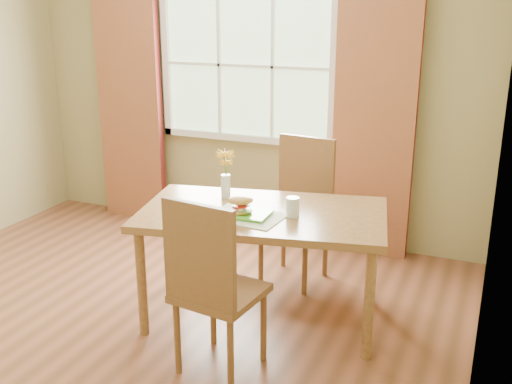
{
  "coord_description": "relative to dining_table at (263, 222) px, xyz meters",
  "views": [
    {
      "loc": [
        2.11,
        -2.9,
        2.03
      ],
      "look_at": [
        0.73,
        0.37,
        0.89
      ],
      "focal_mm": 42.0,
      "sensor_mm": 36.0,
      "label": 1
    }
  ],
  "objects": [
    {
      "name": "room",
      "position": [
        -0.75,
        -0.42,
        0.67
      ],
      "size": [
        4.24,
        3.84,
        2.74
      ],
      "color": "brown",
      "rests_on": "ground"
    },
    {
      "name": "water_glass",
      "position": [
        0.21,
        -0.02,
        0.14
      ],
      "size": [
        0.08,
        0.08,
        0.12
      ],
      "color": "silver",
      "rests_on": "dining_table"
    },
    {
      "name": "chair_near",
      "position": [
        -0.01,
        -0.71,
        -0.1
      ],
      "size": [
        0.49,
        0.49,
        1.06
      ],
      "rotation": [
        0.0,
        0.0,
        -0.13
      ],
      "color": "brown",
      "rests_on": "room"
    },
    {
      "name": "window",
      "position": [
        -0.75,
        1.45,
        0.82
      ],
      "size": [
        1.62,
        0.06,
        1.32
      ],
      "color": "#A7CE9C",
      "rests_on": "room"
    },
    {
      "name": "placemat",
      "position": [
        -0.05,
        -0.14,
        0.08
      ],
      "size": [
        0.47,
        0.36,
        0.01
      ],
      "primitive_type": "cube",
      "rotation": [
        0.0,
        0.0,
        -0.08
      ],
      "color": "beige",
      "rests_on": "dining_table"
    },
    {
      "name": "dining_table",
      "position": [
        0.0,
        0.0,
        0.0
      ],
      "size": [
        1.7,
        1.17,
        0.76
      ],
      "rotation": [
        0.0,
        0.0,
        0.2
      ],
      "color": "olive",
      "rests_on": "room"
    },
    {
      "name": "flower_vase",
      "position": [
        -0.33,
        0.16,
        0.27
      ],
      "size": [
        0.13,
        0.13,
        0.33
      ],
      "color": "silver",
      "rests_on": "dining_table"
    },
    {
      "name": "plate",
      "position": [
        -0.02,
        -0.13,
        0.09
      ],
      "size": [
        0.23,
        0.23,
        0.01
      ],
      "primitive_type": "cube",
      "rotation": [
        0.0,
        0.0,
        0.04
      ],
      "color": "#59C832",
      "rests_on": "placemat"
    },
    {
      "name": "curtain_left",
      "position": [
        -1.9,
        1.36,
        0.42
      ],
      "size": [
        0.65,
        0.08,
        2.2
      ],
      "primitive_type": "cube",
      "color": "maroon",
      "rests_on": "room"
    },
    {
      "name": "chair_far",
      "position": [
        0.01,
        0.71,
        -0.09
      ],
      "size": [
        0.5,
        0.5,
        1.08
      ],
      "rotation": [
        0.0,
        0.0,
        -0.13
      ],
      "color": "brown",
      "rests_on": "room"
    },
    {
      "name": "curtain_right",
      "position": [
        0.4,
        1.36,
        0.42
      ],
      "size": [
        0.65,
        0.08,
        2.2
      ],
      "primitive_type": "cube",
      "color": "maroon",
      "rests_on": "room"
    },
    {
      "name": "croissant_sandwich",
      "position": [
        -0.08,
        -0.16,
        0.15
      ],
      "size": [
        0.2,
        0.17,
        0.12
      ],
      "rotation": [
        0.0,
        0.0,
        0.47
      ],
      "color": "gold",
      "rests_on": "plate"
    }
  ]
}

